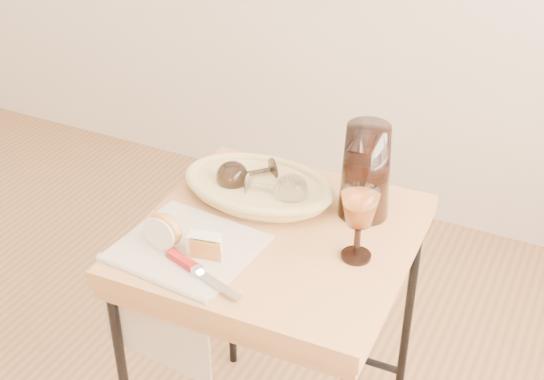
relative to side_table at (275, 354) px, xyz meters
The scene contains 10 objects.
side_table is the anchor object (origin of this frame).
tea_towel 0.44m from the side_table, 134.84° to the right, with size 0.29×0.26×0.01m, color beige.
bread_basket 0.43m from the side_table, 133.12° to the left, with size 0.34×0.23×0.05m, color #A18740, non-canonical shape.
goblet_lying_a 0.47m from the side_table, 136.81° to the left, with size 0.13×0.08×0.08m, color #37281F, non-canonical shape.
goblet_lying_b 0.45m from the side_table, 120.31° to the left, with size 0.13×0.08×0.08m, color white, non-canonical shape.
pitcher 0.54m from the side_table, 46.28° to the left, with size 0.16×0.24×0.27m, color black, non-canonical shape.
wine_goblet 0.51m from the side_table, ahead, with size 0.08×0.08×0.17m, color white, non-canonical shape.
apple_half 0.49m from the side_table, 139.80° to the right, with size 0.09×0.04×0.08m, color #B33524.
apple_wedge 0.45m from the side_table, 122.46° to the right, with size 0.07×0.04×0.05m, color beige.
table_knife 0.46m from the side_table, 106.96° to the right, with size 0.21×0.02×0.02m, color silver, non-canonical shape.
Camera 1 is at (1.23, -0.75, 1.71)m, focal length 47.76 mm.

